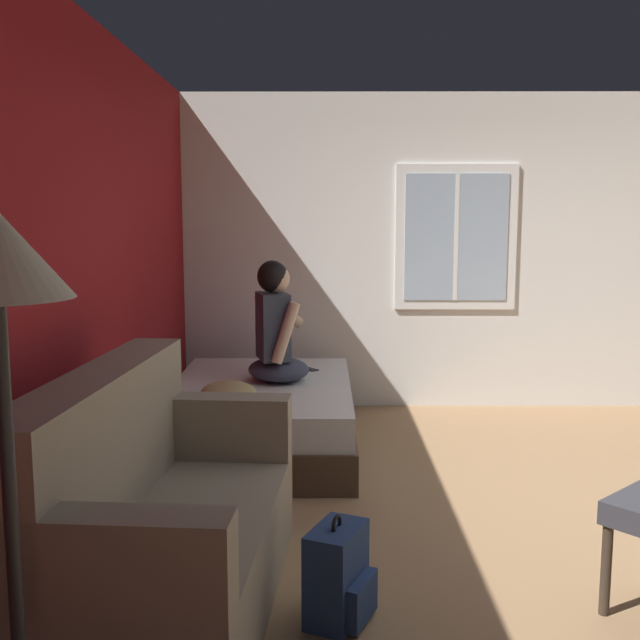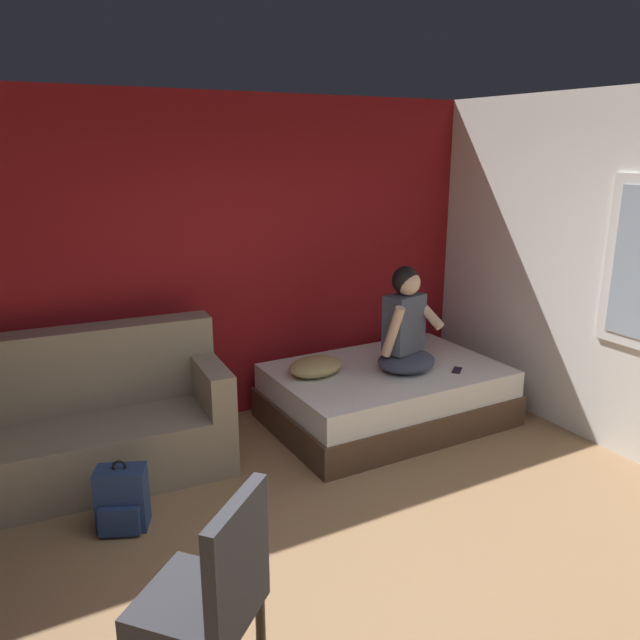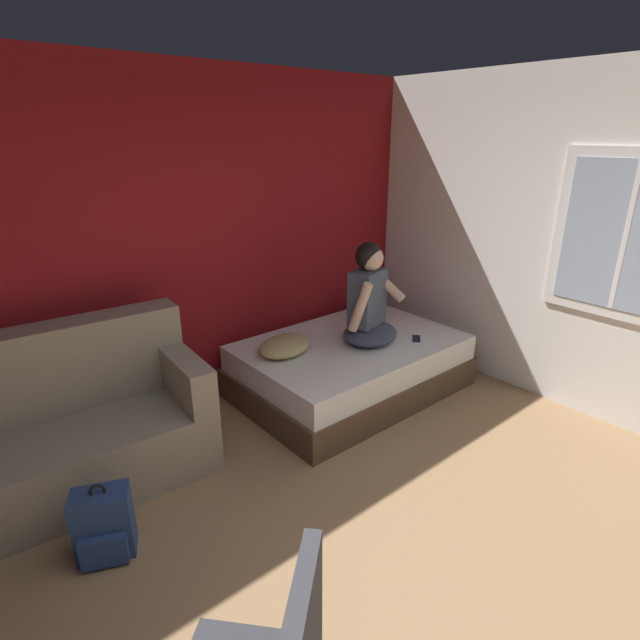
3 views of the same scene
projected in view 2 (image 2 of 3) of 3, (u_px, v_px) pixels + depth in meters
The scene contains 9 objects.
ground_plane at pixel (385, 627), 3.08m from camera, with size 40.00×40.00×0.00m, color #93704C.
wall_back_accent at pixel (193, 265), 5.09m from camera, with size 10.18×0.16×2.70m, color maroon.
bed at pixel (386, 395), 5.32m from camera, with size 1.94×1.31×0.48m.
couch at pixel (104, 422), 4.44m from camera, with size 1.75×0.94×1.04m.
side_chair at pixel (211, 593), 2.55m from camera, with size 0.65×0.65×0.98m.
person_seated at pixel (406, 329), 5.12m from camera, with size 0.62×0.56×0.88m.
backpack at pixel (122, 500), 3.83m from camera, with size 0.35×0.32×0.46m.
throw_pillow at pixel (315, 366), 5.09m from camera, with size 0.48×0.36×0.14m, color tan.
cell_phone at pixel (457, 370), 5.19m from camera, with size 0.07×0.14×0.01m, color black.
Camera 2 is at (-1.51, -2.08, 2.30)m, focal length 35.00 mm.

